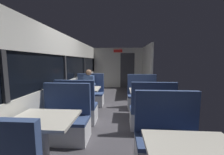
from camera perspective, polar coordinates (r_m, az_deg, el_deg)
The scene contains 15 objects.
ground_plane at distance 4.21m, azimuth 0.85°, elevation -14.84°, with size 3.30×9.20×0.02m, color #423F44.
carriage_window_panel_left at distance 4.27m, azimuth -18.98°, elevation 0.59°, with size 0.09×8.48×2.30m.
carriage_end_bulkhead at distance 8.11m, azimuth 2.86°, elevation 3.93°, with size 2.90×0.11×2.30m.
carriage_aisle_panel_right at distance 7.03m, azimuth 14.11°, elevation 3.39°, with size 0.08×2.40×2.30m, color beige.
dining_table_near_window at distance 2.31m, azimuth -26.19°, elevation -16.92°, with size 0.90×0.70×0.74m.
bench_near_window_facing_entry at distance 3.00m, azimuth -18.88°, elevation -17.41°, with size 0.95×0.50×1.10m.
dining_table_mid_window at distance 4.24m, azimuth -11.32°, elevation -5.64°, with size 0.90×0.70×0.74m.
bench_mid_window_facing_end at distance 3.67m, azimuth -14.12°, elevation -12.70°, with size 0.95×0.50×1.10m.
bench_mid_window_facing_entry at distance 4.97m, azimuth -9.11°, elevation -7.44°, with size 0.95×0.50×1.10m.
bench_front_aisle_facing_entry at distance 2.37m, azimuth 22.28°, elevation -24.51°, with size 0.95×0.50×1.10m.
dining_table_rear_aisle at distance 3.96m, azimuth 13.91°, elevation -6.59°, with size 0.90×0.70×0.74m.
bench_rear_aisle_facing_end at distance 3.39m, azimuth 15.87°, elevation -14.44°, with size 0.95×0.50×1.10m.
bench_rear_aisle_facing_entry at distance 4.70m, azimuth 12.32°, elevation -8.33°, with size 0.95×0.50×1.10m.
seated_passenger at distance 4.85m, azimuth -9.35°, elevation -5.25°, with size 0.47×0.55×1.26m.
coffee_cup_primary at distance 4.27m, azimuth -11.11°, elevation -3.53°, with size 0.07×0.07×0.09m.
Camera 1 is at (0.21, -3.91, 1.54)m, focal length 22.16 mm.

